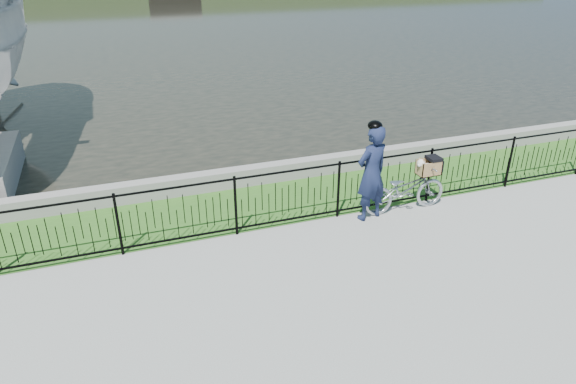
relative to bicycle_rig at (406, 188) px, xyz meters
name	(u,v)px	position (x,y,z in m)	size (l,w,h in m)	color
ground	(322,271)	(-2.35, -1.40, -0.47)	(120.00, 120.00, 0.00)	gray
grass_strip	(272,202)	(-2.35, 1.20, -0.47)	(60.00, 2.00, 0.01)	#30601E
water	(139,18)	(-2.35, 31.60, -0.47)	(120.00, 120.00, 0.00)	black
quay_wall	(258,174)	(-2.35, 2.20, -0.27)	(60.00, 0.30, 0.40)	gray
fence	(289,198)	(-2.35, 0.20, 0.10)	(14.00, 0.06, 1.15)	black
bicycle_rig	(406,188)	(0.00, 0.00, 0.00)	(1.74, 0.61, 1.08)	#B3B7C0
cyclist	(372,172)	(-0.80, -0.04, 0.48)	(0.77, 0.61, 1.93)	#151D3B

